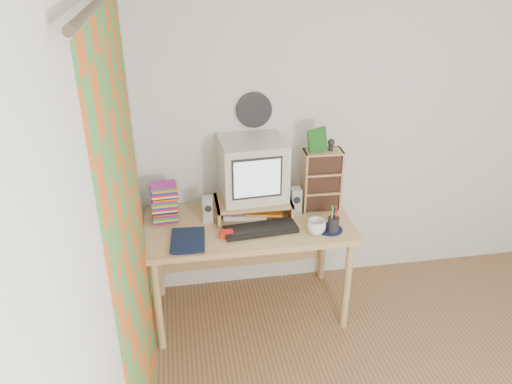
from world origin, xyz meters
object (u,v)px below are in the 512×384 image
object	(u,v)px
crt_monitor	(253,170)
cd_rack	(322,180)
desk	(247,234)
mug	(316,227)
diary	(171,239)
dvd_stack	(165,205)
keyboard	(261,229)

from	to	relation	value
crt_monitor	cd_rack	size ratio (longest dim) A/B	0.97
desk	cd_rack	size ratio (longest dim) A/B	3.15
mug	diary	xyz separation A→B (m)	(-0.94, 0.04, -0.02)
crt_monitor	diary	bearing A→B (deg)	-154.48
cd_rack	diary	bearing A→B (deg)	-162.92
dvd_stack	cd_rack	xyz separation A→B (m)	(1.09, -0.00, 0.10)
diary	crt_monitor	bearing A→B (deg)	33.05
mug	crt_monitor	bearing A→B (deg)	134.50
keyboard	cd_rack	xyz separation A→B (m)	(0.48, 0.25, 0.21)
dvd_stack	diary	xyz separation A→B (m)	(0.03, -0.29, -0.09)
crt_monitor	diary	xyz separation A→B (m)	(-0.58, -0.32, -0.30)
keyboard	mug	bearing A→B (deg)	-18.16
cd_rack	diary	size ratio (longest dim) A/B	1.69
crt_monitor	keyboard	distance (m)	0.42
cd_rack	diary	world-z (taller)	cd_rack
diary	dvd_stack	bearing A→B (deg)	99.02
mug	diary	bearing A→B (deg)	177.49
crt_monitor	cd_rack	distance (m)	0.49
cd_rack	diary	distance (m)	1.12
dvd_stack	diary	world-z (taller)	dvd_stack
keyboard	dvd_stack	xyz separation A→B (m)	(-0.61, 0.25, 0.10)
cd_rack	keyboard	bearing A→B (deg)	-150.76
crt_monitor	cd_rack	world-z (taller)	crt_monitor
dvd_stack	diary	distance (m)	0.31
desk	dvd_stack	distance (m)	0.61
crt_monitor	diary	world-z (taller)	crt_monitor
keyboard	mug	xyz separation A→B (m)	(0.35, -0.08, 0.03)
desk	diary	world-z (taller)	diary
dvd_stack	diary	bearing A→B (deg)	-88.61
desk	diary	distance (m)	0.60
desk	keyboard	distance (m)	0.25
mug	diary	world-z (taller)	mug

